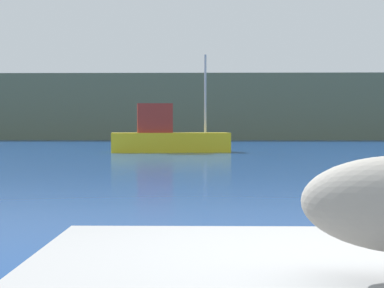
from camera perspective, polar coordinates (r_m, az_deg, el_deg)
hillside_backdrop at (r=64.87m, az=1.83°, el=3.32°), size 140.00×11.79×6.45m
fishing_boat_yellow at (r=32.40m, az=-2.35°, el=0.71°), size 6.32×2.56×5.14m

